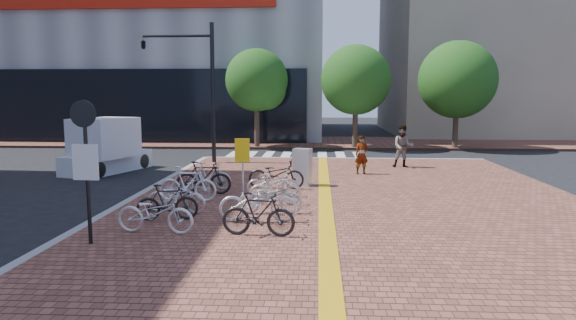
# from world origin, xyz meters

# --- Properties ---
(ground) EXTENTS (120.00, 120.00, 0.00)m
(ground) POSITION_xyz_m (0.00, 0.00, 0.00)
(ground) COLOR black
(ground) RESTS_ON ground
(sidewalk) EXTENTS (14.00, 34.00, 0.15)m
(sidewalk) POSITION_xyz_m (3.00, -5.00, 0.07)
(sidewalk) COLOR brown
(sidewalk) RESTS_ON ground
(tactile_strip) EXTENTS (0.40, 34.00, 0.01)m
(tactile_strip) POSITION_xyz_m (2.00, -5.00, 0.16)
(tactile_strip) COLOR gold
(tactile_strip) RESTS_ON sidewalk
(kerb_west) EXTENTS (0.25, 34.00, 0.15)m
(kerb_west) POSITION_xyz_m (-4.00, -5.00, 0.08)
(kerb_west) COLOR gray
(kerb_west) RESTS_ON ground
(kerb_north) EXTENTS (14.00, 0.25, 0.15)m
(kerb_north) POSITION_xyz_m (3.00, 12.00, 0.08)
(kerb_north) COLOR gray
(kerb_north) RESTS_ON ground
(far_sidewalk) EXTENTS (70.00, 8.00, 0.15)m
(far_sidewalk) POSITION_xyz_m (0.00, 21.00, 0.07)
(far_sidewalk) COLOR brown
(far_sidewalk) RESTS_ON ground
(building_beige) EXTENTS (20.00, 18.00, 18.00)m
(building_beige) POSITION_xyz_m (18.00, 32.00, 9.00)
(building_beige) COLOR gray
(building_beige) RESTS_ON ground
(crosswalk) EXTENTS (7.50, 4.00, 0.01)m
(crosswalk) POSITION_xyz_m (0.50, 14.00, 0.01)
(crosswalk) COLOR silver
(crosswalk) RESTS_ON ground
(street_trees) EXTENTS (16.20, 4.60, 6.35)m
(street_trees) POSITION_xyz_m (5.04, 17.45, 4.10)
(street_trees) COLOR #38281E
(street_trees) RESTS_ON far_sidewalk
(bike_0) EXTENTS (1.90, 0.82, 0.97)m
(bike_0) POSITION_xyz_m (-1.98, -2.41, 0.63)
(bike_0) COLOR white
(bike_0) RESTS_ON sidewalk
(bike_1) EXTENTS (1.61, 0.73, 0.94)m
(bike_1) POSITION_xyz_m (-2.07, -1.19, 0.62)
(bike_1) COLOR black
(bike_1) RESTS_ON sidewalk
(bike_2) EXTENTS (1.74, 0.78, 0.88)m
(bike_2) POSITION_xyz_m (-2.08, -0.35, 0.59)
(bike_2) COLOR white
(bike_2) RESTS_ON sidewalk
(bike_3) EXTENTS (1.80, 0.59, 1.07)m
(bike_3) POSITION_xyz_m (-2.14, 1.13, 0.68)
(bike_3) COLOR white
(bike_3) RESTS_ON sidewalk
(bike_4) EXTENTS (1.80, 0.58, 1.07)m
(bike_4) POSITION_xyz_m (-1.90, 2.25, 0.68)
(bike_4) COLOR black
(bike_4) RESTS_ON sidewalk
(bike_5) EXTENTS (1.57, 0.57, 0.92)m
(bike_5) POSITION_xyz_m (-1.91, 3.10, 0.61)
(bike_5) COLOR silver
(bike_5) RESTS_ON sidewalk
(bike_6) EXTENTS (1.72, 0.63, 1.01)m
(bike_6) POSITION_xyz_m (0.43, -2.52, 0.66)
(bike_6) COLOR black
(bike_6) RESTS_ON sidewalk
(bike_7) EXTENTS (2.02, 0.81, 1.04)m
(bike_7) POSITION_xyz_m (0.27, -1.22, 0.67)
(bike_7) COLOR silver
(bike_7) RESTS_ON sidewalk
(bike_8) EXTENTS (1.77, 0.73, 0.91)m
(bike_8) POSITION_xyz_m (0.50, -0.32, 0.61)
(bike_8) COLOR #B4B4B9
(bike_8) RESTS_ON sidewalk
(bike_9) EXTENTS (1.54, 0.45, 0.92)m
(bike_9) POSITION_xyz_m (0.54, 0.79, 0.61)
(bike_9) COLOR silver
(bike_9) RESTS_ON sidewalk
(bike_10) EXTENTS (1.69, 0.65, 0.87)m
(bike_10) POSITION_xyz_m (0.37, 1.95, 0.59)
(bike_10) COLOR #A4A3A8
(bike_10) RESTS_ON sidewalk
(bike_11) EXTENTS (1.94, 0.79, 1.00)m
(bike_11) POSITION_xyz_m (0.35, 3.38, 0.65)
(bike_11) COLOR black
(bike_11) RESTS_ON sidewalk
(pedestrian_a) EXTENTS (0.64, 0.50, 1.56)m
(pedestrian_a) POSITION_xyz_m (3.52, 6.79, 0.93)
(pedestrian_a) COLOR gray
(pedestrian_a) RESTS_ON sidewalk
(pedestrian_b) EXTENTS (0.97, 0.80, 1.87)m
(pedestrian_b) POSITION_xyz_m (5.49, 8.77, 1.08)
(pedestrian_b) COLOR #4A4B5D
(pedestrian_b) RESTS_ON sidewalk
(utility_box) EXTENTS (0.70, 0.60, 1.31)m
(utility_box) POSITION_xyz_m (1.22, 4.06, 0.80)
(utility_box) COLOR silver
(utility_box) RESTS_ON sidewalk
(yellow_sign) EXTENTS (0.48, 0.14, 1.78)m
(yellow_sign) POSITION_xyz_m (-0.68, 2.60, 1.38)
(yellow_sign) COLOR #B7B7BC
(yellow_sign) RESTS_ON sidewalk
(notice_sign) EXTENTS (0.57, 0.14, 3.09)m
(notice_sign) POSITION_xyz_m (-3.13, -3.37, 2.10)
(notice_sign) COLOR black
(notice_sign) RESTS_ON sidewalk
(traffic_light_pole) EXTENTS (3.47, 1.34, 6.47)m
(traffic_light_pole) POSITION_xyz_m (-4.66, 10.07, 4.62)
(traffic_light_pole) COLOR black
(traffic_light_pole) RESTS_ON sidewalk
(box_truck) EXTENTS (2.89, 4.42, 2.36)m
(box_truck) POSITION_xyz_m (-7.41, 7.71, 1.11)
(box_truck) COLOR silver
(box_truck) RESTS_ON ground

